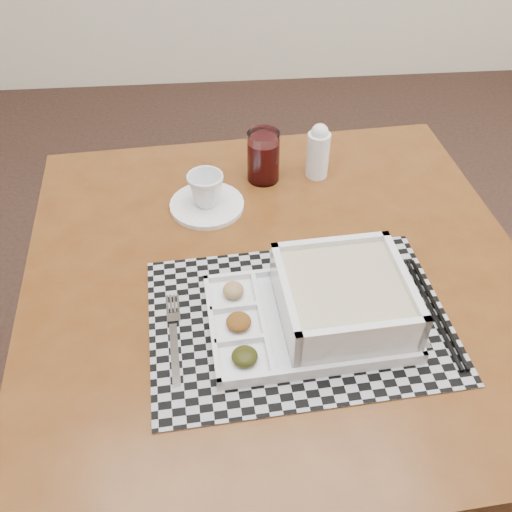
# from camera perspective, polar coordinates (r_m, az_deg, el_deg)

# --- Properties ---
(dining_table) EXTENTS (0.96, 0.96, 0.68)m
(dining_table) POSITION_cam_1_polar(r_m,az_deg,el_deg) (1.07, 2.25, -4.24)
(dining_table) COLOR #52290F
(dining_table) RESTS_ON ground
(placemat) EXTENTS (0.51, 0.37, 0.00)m
(placemat) POSITION_cam_1_polar(r_m,az_deg,el_deg) (0.94, 4.31, -6.33)
(placemat) COLOR #9F9FA6
(placemat) RESTS_ON dining_table
(serving_tray) EXTENTS (0.33, 0.24, 0.09)m
(serving_tray) POSITION_cam_1_polar(r_m,az_deg,el_deg) (0.92, 7.76, -4.83)
(serving_tray) COLOR white
(serving_tray) RESTS_ON placemat
(fork) EXTENTS (0.03, 0.19, 0.00)m
(fork) POSITION_cam_1_polar(r_m,az_deg,el_deg) (0.92, -8.12, -7.86)
(fork) COLOR silver
(fork) RESTS_ON placemat
(spoon) EXTENTS (0.04, 0.18, 0.01)m
(spoon) POSITION_cam_1_polar(r_m,az_deg,el_deg) (1.02, 14.12, -2.88)
(spoon) COLOR silver
(spoon) RESTS_ON placemat
(chopsticks) EXTENTS (0.03, 0.24, 0.01)m
(chopsticks) POSITION_cam_1_polar(r_m,az_deg,el_deg) (0.99, 17.48, -5.28)
(chopsticks) COLOR black
(chopsticks) RESTS_ON placemat
(saucer) EXTENTS (0.15, 0.15, 0.01)m
(saucer) POSITION_cam_1_polar(r_m,az_deg,el_deg) (1.16, -4.93, 5.10)
(saucer) COLOR white
(saucer) RESTS_ON dining_table
(cup) EXTENTS (0.08, 0.08, 0.07)m
(cup) POSITION_cam_1_polar(r_m,az_deg,el_deg) (1.14, -5.04, 6.64)
(cup) COLOR white
(cup) RESTS_ON saucer
(juice_glass) EXTENTS (0.07, 0.07, 0.11)m
(juice_glass) POSITION_cam_1_polar(r_m,az_deg,el_deg) (1.21, 0.74, 9.77)
(juice_glass) COLOR white
(juice_glass) RESTS_ON dining_table
(creamer_bottle) EXTENTS (0.05, 0.05, 0.12)m
(creamer_bottle) POSITION_cam_1_polar(r_m,az_deg,el_deg) (1.22, 6.23, 10.37)
(creamer_bottle) COLOR white
(creamer_bottle) RESTS_ON dining_table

